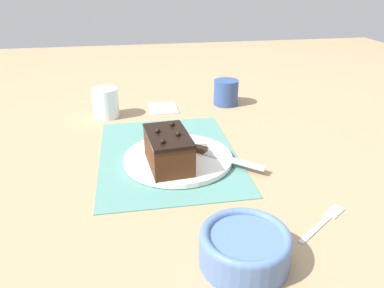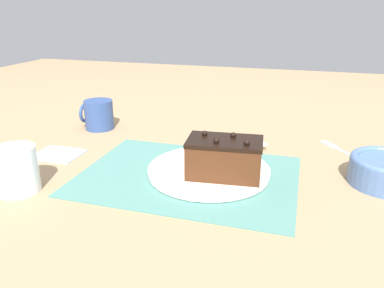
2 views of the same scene
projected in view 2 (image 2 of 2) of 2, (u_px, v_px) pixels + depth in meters
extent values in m
plane|color=#9E7F5B|center=(188.00, 176.00, 0.81)|extent=(3.00, 3.00, 0.00)
cube|color=slate|center=(188.00, 175.00, 0.81)|extent=(0.46, 0.34, 0.00)
cylinder|color=white|center=(209.00, 170.00, 0.81)|extent=(0.26, 0.26, 0.01)
cube|color=#472614|center=(224.00, 159.00, 0.76)|extent=(0.16, 0.10, 0.07)
cube|color=black|center=(225.00, 142.00, 0.75)|extent=(0.16, 0.11, 0.01)
sphere|color=black|center=(247.00, 143.00, 0.72)|extent=(0.01, 0.01, 0.01)
sphere|color=black|center=(233.00, 135.00, 0.76)|extent=(0.01, 0.01, 0.01)
sphere|color=black|center=(216.00, 141.00, 0.73)|extent=(0.01, 0.01, 0.01)
sphere|color=black|center=(205.00, 133.00, 0.77)|extent=(0.01, 0.01, 0.01)
cube|color=#472D19|center=(202.00, 156.00, 0.85)|extent=(0.06, 0.07, 0.01)
cube|color=#B7BABF|center=(241.00, 149.00, 0.91)|extent=(0.12, 0.13, 0.00)
cylinder|color=white|center=(17.00, 170.00, 0.73)|extent=(0.08, 0.08, 0.09)
cylinder|color=navy|center=(99.00, 115.00, 1.10)|extent=(0.08, 0.08, 0.09)
torus|color=navy|center=(85.00, 113.00, 1.11)|extent=(0.01, 0.06, 0.06)
cube|color=silver|center=(59.00, 154.00, 0.92)|extent=(0.11, 0.09, 0.01)
cube|color=#B7BABF|center=(348.00, 153.00, 0.92)|extent=(0.07, 0.09, 0.01)
cube|color=#B7BABF|center=(328.00, 143.00, 0.99)|extent=(0.04, 0.05, 0.01)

